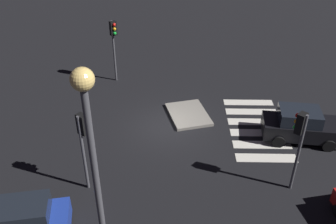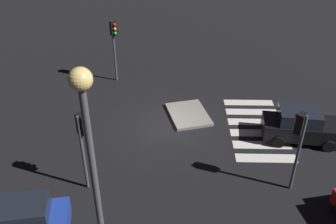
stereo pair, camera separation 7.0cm
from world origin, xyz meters
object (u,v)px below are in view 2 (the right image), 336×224
at_px(car_blue, 21,221).
at_px(traffic_light_west, 83,133).
at_px(traffic_light_south, 299,134).
at_px(car_black, 301,126).
at_px(traffic_island, 188,114).
at_px(street_lamp, 94,172).
at_px(traffic_light_north, 114,37).

relative_size(car_blue, traffic_light_west, 1.03).
bearing_deg(traffic_light_west, traffic_light_south, -54.08).
distance_m(car_blue, car_black, 14.82).
bearing_deg(traffic_light_south, traffic_island, -12.98).
height_order(car_blue, street_lamp, street_lamp).
distance_m(car_blue, traffic_light_south, 12.11).
distance_m(traffic_island, car_black, 6.63).
xyz_separation_m(car_blue, car_black, (6.96, -13.09, 0.09)).
relative_size(traffic_island, traffic_light_south, 0.86).
bearing_deg(car_blue, traffic_light_north, -108.22).
bearing_deg(car_blue, traffic_island, -137.34).
relative_size(traffic_light_north, traffic_light_west, 1.12).
xyz_separation_m(car_blue, street_lamp, (-2.82, -4.04, 5.12)).
bearing_deg(car_blue, traffic_light_west, -135.86).
height_order(traffic_island, car_blue, car_blue).
relative_size(traffic_island, car_blue, 0.85).
relative_size(traffic_island, traffic_light_north, 0.78).
distance_m(traffic_island, traffic_light_west, 8.47).
distance_m(traffic_island, traffic_light_south, 8.25).
relative_size(car_black, traffic_light_north, 1.00).
bearing_deg(street_lamp, car_blue, 55.04).
bearing_deg(car_black, traffic_light_north, 154.85).
bearing_deg(traffic_light_west, car_blue, 179.87).
distance_m(traffic_island, street_lamp, 13.76).
distance_m(traffic_light_south, street_lamp, 9.94).
distance_m(car_blue, street_lamp, 7.10).
relative_size(car_blue, street_lamp, 0.46).
xyz_separation_m(traffic_light_south, traffic_light_west, (-0.13, 9.39, -0.07)).
bearing_deg(street_lamp, traffic_light_north, 7.41).
relative_size(traffic_light_south, street_lamp, 0.46).
relative_size(traffic_light_west, street_lamp, 0.45).
bearing_deg(street_lamp, car_black, -42.77).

